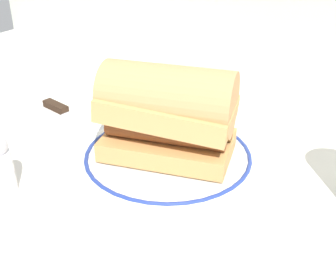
{
  "coord_description": "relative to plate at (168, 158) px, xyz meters",
  "views": [
    {
      "loc": [
        0.3,
        -0.44,
        0.33
      ],
      "look_at": [
        0.0,
        -0.0,
        0.04
      ],
      "focal_mm": 47.12,
      "sensor_mm": 36.0,
      "label": 1
    }
  ],
  "objects": [
    {
      "name": "ground_plane",
      "position": [
        -0.0,
        0.0,
        -0.01
      ],
      "size": [
        1.5,
        1.5,
        0.0
      ],
      "primitive_type": "plane",
      "color": "silver"
    },
    {
      "name": "plate",
      "position": [
        0.0,
        0.0,
        0.0
      ],
      "size": [
        0.25,
        0.25,
        0.01
      ],
      "color": "white",
      "rests_on": "ground_plane"
    },
    {
      "name": "sausage_sandwich",
      "position": [
        0.0,
        -0.0,
        0.07
      ],
      "size": [
        0.2,
        0.15,
        0.13
      ],
      "rotation": [
        0.0,
        0.0,
        0.31
      ],
      "color": "tan",
      "rests_on": "plate"
    },
    {
      "name": "butter_knife",
      "position": [
        -0.23,
        0.03,
        -0.0
      ],
      "size": [
        0.15,
        0.04,
        0.01
      ],
      "color": "silver",
      "rests_on": "ground_plane"
    }
  ]
}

